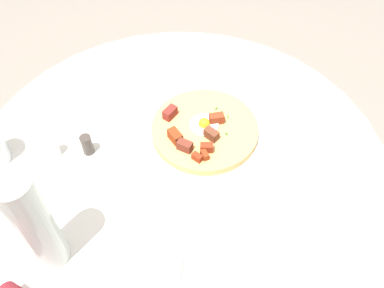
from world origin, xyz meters
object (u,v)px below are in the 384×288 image
at_px(dining_table, 180,201).
at_px(fork, 103,85).
at_px(bread_plate, 146,265).
at_px(pizza_plate, 205,134).
at_px(breakfast_pizza, 204,130).
at_px(water_bottle, 34,224).
at_px(pepper_shaker, 87,145).
at_px(knife, 106,93).
at_px(salt_shaker, 53,146).

xyz_separation_m(dining_table, fork, (0.13, 0.32, 0.19)).
bearing_deg(bread_plate, fork, 45.07).
height_order(pizza_plate, breakfast_pizza, breakfast_pizza).
bearing_deg(fork, water_bottle, 62.99).
bearing_deg(pepper_shaker, dining_table, -70.45).
bearing_deg(bread_plate, water_bottle, 111.83).
xyz_separation_m(dining_table, knife, (0.11, 0.29, 0.19)).
bearing_deg(fork, knife, 90.00).
bearing_deg(fork, salt_shaker, 47.48).
xyz_separation_m(knife, pepper_shaker, (-0.18, -0.08, 0.02)).
bearing_deg(pepper_shaker, water_bottle, -158.68).
bearing_deg(water_bottle, salt_shaker, 38.49).
xyz_separation_m(knife, water_bottle, (-0.44, -0.18, 0.13)).
distance_m(dining_table, fork, 0.39).
distance_m(dining_table, pepper_shaker, 0.31).
bearing_deg(dining_table, bread_plate, -164.73).
bearing_deg(pizza_plate, fork, 86.03).
xyz_separation_m(dining_table, pizza_plate, (0.11, -0.02, 0.19)).
relative_size(bread_plate, salt_shaker, 2.57).
bearing_deg(breakfast_pizza, salt_shaker, 127.21).
distance_m(dining_table, knife, 0.36).
height_order(breakfast_pizza, knife, breakfast_pizza).
xyz_separation_m(dining_table, salt_shaker, (-0.12, 0.28, 0.21)).
relative_size(water_bottle, salt_shaker, 4.72).
bearing_deg(pepper_shaker, salt_shaker, 123.09).
relative_size(pizza_plate, salt_shaker, 5.72).
height_order(salt_shaker, pepper_shaker, salt_shaker).
bearing_deg(knife, water_bottle, 61.02).
xyz_separation_m(breakfast_pizza, water_bottle, (-0.44, 0.13, 0.11)).
xyz_separation_m(dining_table, pepper_shaker, (-0.08, 0.21, 0.21)).
height_order(bread_plate, knife, bread_plate).
distance_m(dining_table, breakfast_pizza, 0.23).
relative_size(pizza_plate, bread_plate, 2.22).
bearing_deg(bread_plate, dining_table, 15.27).
xyz_separation_m(water_bottle, pepper_shaker, (0.26, 0.10, -0.11)).
bearing_deg(pizza_plate, knife, 89.88).
distance_m(dining_table, bread_plate, 0.33).
distance_m(fork, salt_shaker, 0.26).
relative_size(pizza_plate, pepper_shaker, 6.02).
xyz_separation_m(breakfast_pizza, knife, (0.00, 0.31, -0.02)).
xyz_separation_m(pizza_plate, water_bottle, (-0.44, 0.13, 0.13)).
bearing_deg(breakfast_pizza, bread_plate, -171.17).
height_order(bread_plate, pepper_shaker, pepper_shaker).
xyz_separation_m(bread_plate, salt_shaker, (0.14, 0.35, 0.02)).
bearing_deg(pizza_plate, breakfast_pizza, 161.80).
bearing_deg(pizza_plate, salt_shaker, 127.48).
height_order(dining_table, knife, knife).
bearing_deg(dining_table, knife, 69.67).
xyz_separation_m(dining_table, breakfast_pizza, (0.10, -0.01, 0.21)).
distance_m(pizza_plate, breakfast_pizza, 0.02).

